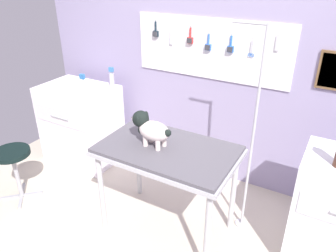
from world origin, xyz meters
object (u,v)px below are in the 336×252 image
at_px(stool, 13,160).
at_px(counter_left, 81,124).
at_px(dog, 150,128).
at_px(grooming_table, 167,156).
at_px(grooming_arm, 251,145).
at_px(shampoo_bottle, 84,88).

bearing_deg(stool, counter_left, 87.61).
distance_m(dog, stool, 1.45).
bearing_deg(grooming_table, counter_left, 160.16).
bearing_deg(dog, grooming_arm, 28.50).
bearing_deg(stool, shampoo_bottle, 63.38).
xyz_separation_m(grooming_arm, dog, (-0.68, -0.37, 0.14)).
relative_size(dog, stool, 0.69).
bearing_deg(dog, stool, -165.65).
relative_size(grooming_table, counter_left, 1.22).
bearing_deg(dog, counter_left, 157.36).
height_order(stool, shampoo_bottle, shampoo_bottle).
xyz_separation_m(dog, counter_left, (-1.28, 0.53, -0.50)).
bearing_deg(counter_left, dog, -22.64).
xyz_separation_m(grooming_table, grooming_arm, (0.54, 0.35, 0.08)).
bearing_deg(shampoo_bottle, counter_left, 146.74).
xyz_separation_m(stool, shampoo_bottle, (0.34, 0.67, 0.55)).
xyz_separation_m(grooming_arm, counter_left, (-1.96, 0.16, -0.37)).
height_order(dog, stool, dog).
distance_m(grooming_table, counter_left, 1.53).
relative_size(grooming_table, shampoo_bottle, 4.37).
distance_m(grooming_table, stool, 1.52).
xyz_separation_m(counter_left, shampoo_bottle, (0.30, -0.20, 0.54)).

